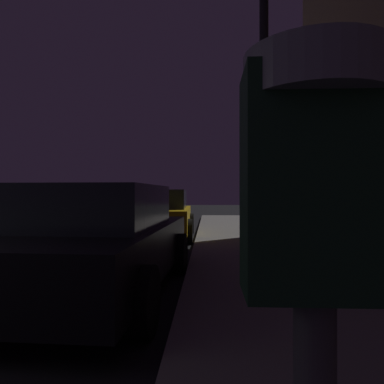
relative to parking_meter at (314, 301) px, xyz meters
name	(u,v)px	position (x,y,z in m)	size (l,w,h in m)	color
parking_meter	(314,301)	(0.00, 0.00, 0.00)	(0.19, 0.19, 1.35)	#59595B
car_black	(95,240)	(-1.62, 4.09, -0.46)	(2.25, 4.27, 1.43)	black
car_yellow_cab	(158,214)	(-1.62, 9.98, -0.46)	(2.16, 4.11, 1.43)	gold
street_lamp	(264,58)	(0.86, 5.93, 2.59)	(0.44, 0.44, 5.45)	black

